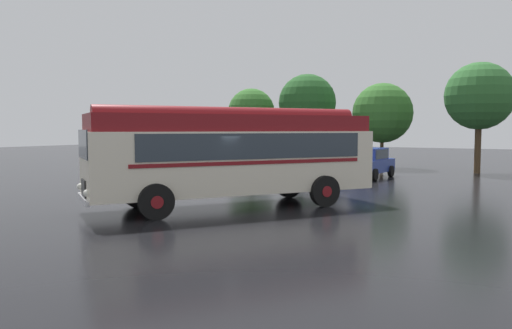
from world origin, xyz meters
TOP-DOWN VIEW (x-y plane):
  - ground_plane at (0.00, 0.00)m, footprint 120.00×120.00m
  - vintage_bus at (0.36, 0.29)m, footprint 7.73×9.69m
  - car_near_left at (-1.38, 12.37)m, footprint 2.10×4.27m
  - car_mid_left at (1.19, 12.87)m, footprint 2.15×4.30m
  - tree_far_left at (-10.84, 20.27)m, footprint 3.74×3.74m
  - tree_left_of_centre at (-5.84, 19.93)m, footprint 4.28×4.28m
  - tree_centre at (-0.23, 20.16)m, footprint 4.16×4.16m
  - tree_right_of_centre at (6.05, 19.00)m, footprint 4.11×4.11m

SIDE VIEW (x-z plane):
  - ground_plane at x=0.00m, z-range 0.00..0.00m
  - car_near_left at x=-1.38m, z-range 0.02..1.68m
  - car_mid_left at x=1.19m, z-range 0.02..1.68m
  - vintage_bus at x=0.36m, z-range 0.15..3.64m
  - tree_centre at x=-0.23m, z-range 0.85..6.76m
  - tree_far_left at x=-10.84m, z-range 1.04..7.00m
  - tree_left_of_centre at x=-5.84m, z-range 1.28..8.09m
  - tree_right_of_centre at x=6.05m, z-range 1.40..8.19m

